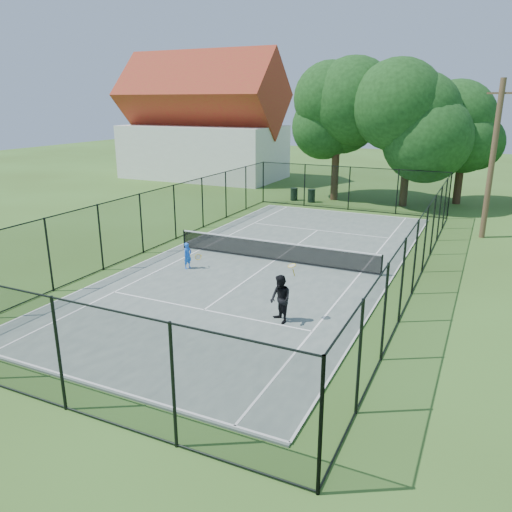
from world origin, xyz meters
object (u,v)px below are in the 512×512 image
at_px(trash_bin_left, 294,194).
at_px(player_blue, 188,256).
at_px(utility_pole, 492,160).
at_px(tennis_net, 274,250).
at_px(player_black, 280,299).
at_px(trash_bin_right, 311,196).

distance_m(trash_bin_left, player_blue, 17.38).
bearing_deg(utility_pole, tennis_net, -134.00).
distance_m(tennis_net, utility_pole, 13.04).
distance_m(tennis_net, player_black, 6.80).
xyz_separation_m(tennis_net, trash_bin_right, (-3.22, 14.50, -0.08)).
xyz_separation_m(trash_bin_left, trash_bin_right, (1.44, -0.14, 0.02)).
height_order(utility_pole, player_black, utility_pole).
relative_size(tennis_net, trash_bin_left, 10.63).
bearing_deg(trash_bin_right, tennis_net, -77.48).
bearing_deg(trash_bin_right, player_black, -73.60).
bearing_deg(trash_bin_left, utility_pole, -22.89).
distance_m(tennis_net, player_blue, 4.07).
xyz_separation_m(tennis_net, utility_pole, (8.69, 9.00, 3.68)).
bearing_deg(tennis_net, utility_pole, 46.00).
bearing_deg(tennis_net, player_blue, -139.04).
xyz_separation_m(tennis_net, player_blue, (-3.07, -2.66, 0.07)).
relative_size(trash_bin_right, player_blue, 0.83).
bearing_deg(player_blue, trash_bin_left, 95.26).
bearing_deg(utility_pole, player_blue, -135.24).
relative_size(trash_bin_left, utility_pole, 0.11).
height_order(tennis_net, player_blue, player_blue).
height_order(trash_bin_left, player_black, player_black).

